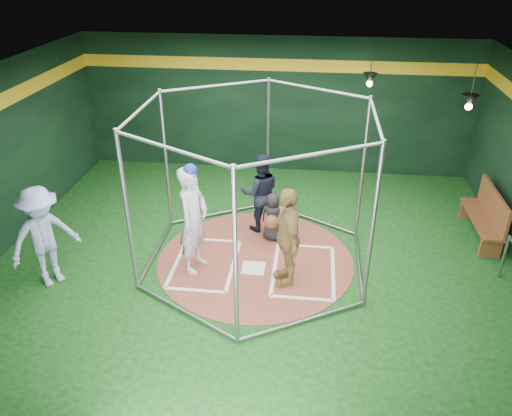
# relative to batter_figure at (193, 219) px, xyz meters

# --- Properties ---
(room_shell) EXTENTS (10.10, 9.10, 3.53)m
(room_shell) POSITION_rel_batter_figure_xyz_m (1.08, 0.39, 0.69)
(room_shell) COLOR #0C370D
(room_shell) RESTS_ON ground
(clay_disc) EXTENTS (3.80, 3.80, 0.01)m
(clay_disc) POSITION_rel_batter_figure_xyz_m (1.08, 0.38, -1.06)
(clay_disc) COLOR brown
(clay_disc) RESTS_ON ground
(home_plate) EXTENTS (0.43, 0.43, 0.01)m
(home_plate) POSITION_rel_batter_figure_xyz_m (1.08, 0.08, -1.05)
(home_plate) COLOR white
(home_plate) RESTS_ON clay_disc
(batter_box_left) EXTENTS (1.17, 1.77, 0.01)m
(batter_box_left) POSITION_rel_batter_figure_xyz_m (0.13, 0.13, -1.05)
(batter_box_left) COLOR white
(batter_box_left) RESTS_ON clay_disc
(batter_box_right) EXTENTS (1.17, 1.77, 0.01)m
(batter_box_right) POSITION_rel_batter_figure_xyz_m (2.03, 0.13, -1.05)
(batter_box_right) COLOR white
(batter_box_right) RESTS_ON clay_disc
(batting_cage) EXTENTS (4.05, 4.67, 3.00)m
(batting_cage) POSITION_rel_batter_figure_xyz_m (1.08, 0.38, 0.44)
(batting_cage) COLOR gray
(batting_cage) RESTS_ON ground
(pendant_lamp_near) EXTENTS (0.34, 0.34, 0.90)m
(pendant_lamp_near) POSITION_rel_batter_figure_xyz_m (3.28, 3.98, 1.68)
(pendant_lamp_near) COLOR black
(pendant_lamp_near) RESTS_ON room_shell
(pendant_lamp_far) EXTENTS (0.34, 0.34, 0.90)m
(pendant_lamp_far) POSITION_rel_batter_figure_xyz_m (5.08, 2.38, 1.68)
(pendant_lamp_far) COLOR black
(pendant_lamp_far) RESTS_ON room_shell
(batter_figure) EXTENTS (0.66, 0.85, 2.13)m
(batter_figure) POSITION_rel_batter_figure_xyz_m (0.00, 0.00, 0.00)
(batter_figure) COLOR silver
(batter_figure) RESTS_ON clay_disc
(visitor_leopard) EXTENTS (0.74, 1.17, 1.86)m
(visitor_leopard) POSITION_rel_batter_figure_xyz_m (1.72, -0.21, -0.12)
(visitor_leopard) COLOR tan
(visitor_leopard) RESTS_ON clay_disc
(catcher_figure) EXTENTS (0.58, 0.62, 1.04)m
(catcher_figure) POSITION_rel_batter_figure_xyz_m (1.34, 1.18, -0.53)
(catcher_figure) COLOR black
(catcher_figure) RESTS_ON clay_disc
(umpire) EXTENTS (0.97, 0.84, 1.71)m
(umpire) POSITION_rel_batter_figure_xyz_m (1.04, 1.60, -0.20)
(umpire) COLOR black
(umpire) RESTS_ON clay_disc
(bystander_blue) EXTENTS (1.32, 1.40, 1.90)m
(bystander_blue) POSITION_rel_batter_figure_xyz_m (-2.49, -0.75, -0.12)
(bystander_blue) COLOR #93A2C3
(bystander_blue) RESTS_ON ground
(dugout_bench) EXTENTS (0.42, 1.81, 1.06)m
(dugout_bench) POSITION_rel_batter_figure_xyz_m (5.72, 1.84, -0.53)
(dugout_bench) COLOR brown
(dugout_bench) RESTS_ON ground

